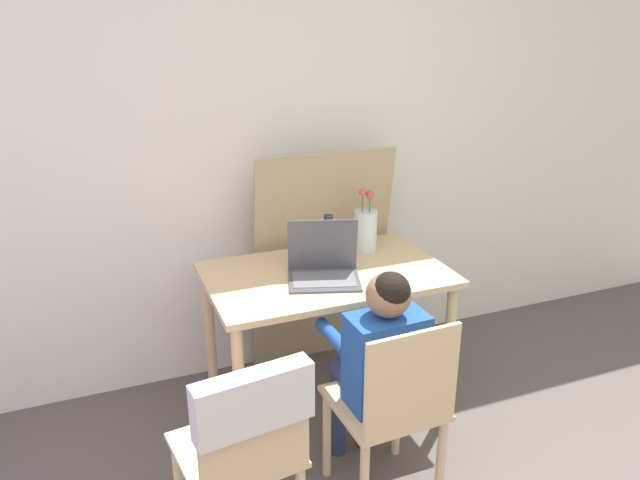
# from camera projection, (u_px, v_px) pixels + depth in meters

# --- Properties ---
(wall_back) EXTENTS (6.40, 0.05, 2.50)m
(wall_back) POSITION_uv_depth(u_px,v_px,m) (234.00, 144.00, 3.10)
(wall_back) COLOR white
(wall_back) RESTS_ON ground_plane
(dining_table) EXTENTS (1.11, 0.68, 0.74)m
(dining_table) POSITION_uv_depth(u_px,v_px,m) (326.00, 292.00, 2.92)
(dining_table) COLOR #D6B784
(dining_table) RESTS_ON ground_plane
(chair_occupied) EXTENTS (0.41, 0.41, 0.84)m
(chair_occupied) POSITION_uv_depth(u_px,v_px,m) (392.00, 409.00, 2.41)
(chair_occupied) COLOR #D6B784
(chair_occupied) RESTS_ON ground_plane
(chair_spare) EXTENTS (0.45, 0.48, 0.85)m
(chair_spare) POSITION_uv_depth(u_px,v_px,m) (247.00, 435.00, 2.06)
(chair_spare) COLOR #D6B784
(chair_spare) RESTS_ON ground_plane
(person_seated) EXTENTS (0.32, 0.43, 1.00)m
(person_seated) POSITION_uv_depth(u_px,v_px,m) (379.00, 354.00, 2.44)
(person_seated) COLOR #1E4C9E
(person_seated) RESTS_ON ground_plane
(laptop) EXTENTS (0.38, 0.34, 0.26)m
(laptop) POSITION_uv_depth(u_px,v_px,m) (323.00, 265.00, 2.81)
(laptop) COLOR #4C4C51
(laptop) RESTS_ON dining_table
(flower_vase) EXTENTS (0.12, 0.12, 0.33)m
(flower_vase) POSITION_uv_depth(u_px,v_px,m) (365.00, 228.00, 3.10)
(flower_vase) COLOR silver
(flower_vase) RESTS_ON dining_table
(water_bottle) EXTENTS (0.07, 0.07, 0.26)m
(water_bottle) POSITION_uv_depth(u_px,v_px,m) (328.00, 243.00, 2.90)
(water_bottle) COLOR silver
(water_bottle) RESTS_ON dining_table
(cardboard_panel) EXTENTS (0.75, 0.19, 1.22)m
(cardboard_panel) POSITION_uv_depth(u_px,v_px,m) (322.00, 261.00, 3.35)
(cardboard_panel) COLOR tan
(cardboard_panel) RESTS_ON ground_plane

